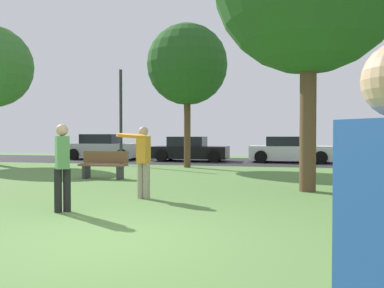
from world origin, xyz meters
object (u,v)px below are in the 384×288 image
(maple_tree_near, at_px, (187,65))
(parked_car_white, at_px, (289,150))
(parked_car_silver, at_px, (104,148))
(person_walking, at_px, (144,159))
(street_lamp_post, at_px, (121,118))
(park_bench, at_px, (104,164))
(person_catcher, at_px, (62,164))
(frisbee_disc, at_px, (131,136))
(parked_car_black, at_px, (190,150))

(maple_tree_near, height_order, parked_car_white, maple_tree_near)
(maple_tree_near, height_order, parked_car_silver, maple_tree_near)
(person_walking, height_order, parked_car_white, person_walking)
(maple_tree_near, bearing_deg, person_walking, -82.85)
(person_walking, distance_m, street_lamp_post, 9.96)
(parked_car_white, xyz_separation_m, park_bench, (-6.06, -9.20, -0.16))
(parked_car_silver, xyz_separation_m, parked_car_white, (10.56, -0.10, -0.05))
(park_bench, bearing_deg, person_catcher, 108.10)
(person_catcher, height_order, frisbee_disc, person_catcher)
(street_lamp_post, bearing_deg, person_walking, -63.65)
(parked_car_black, bearing_deg, frisbee_disc, -78.26)
(frisbee_disc, xyz_separation_m, parked_car_white, (1.63, 17.79, -0.81))
(maple_tree_near, relative_size, park_bench, 3.94)
(parked_car_white, bearing_deg, frisbee_disc, -95.23)
(parked_car_white, distance_m, street_lamp_post, 8.82)
(frisbee_disc, relative_size, parked_car_silver, 0.08)
(person_catcher, height_order, street_lamp_post, street_lamp_post)
(parked_car_white, height_order, street_lamp_post, street_lamp_post)
(maple_tree_near, relative_size, parked_car_white, 1.51)
(park_bench, bearing_deg, person_walking, 127.30)
(person_catcher, height_order, parked_car_black, person_catcher)
(frisbee_disc, bearing_deg, maple_tree_near, 101.76)
(person_catcher, xyz_separation_m, street_lamp_post, (-3.45, 10.67, 1.35))
(person_walking, height_order, park_bench, person_walking)
(frisbee_disc, xyz_separation_m, street_lamp_post, (-6.13, 13.92, 0.81))
(maple_tree_near, xyz_separation_m, park_bench, (-1.62, -4.91, -4.05))
(maple_tree_near, height_order, street_lamp_post, maple_tree_near)
(person_walking, xyz_separation_m, street_lamp_post, (-4.38, 8.84, 1.35))
(maple_tree_near, bearing_deg, parked_car_silver, 144.41)
(maple_tree_near, relative_size, person_walking, 3.87)
(person_catcher, height_order, person_walking, person_catcher)
(parked_car_white, relative_size, street_lamp_post, 0.93)
(maple_tree_near, bearing_deg, parked_car_white, 44.00)
(park_bench, distance_m, street_lamp_post, 5.87)
(parked_car_silver, bearing_deg, person_walking, -60.72)
(park_bench, relative_size, street_lamp_post, 0.36)
(person_walking, relative_size, frisbee_disc, 4.75)
(parked_car_black, distance_m, street_lamp_post, 4.73)
(parked_car_black, bearing_deg, maple_tree_near, -78.34)
(maple_tree_near, xyz_separation_m, parked_car_black, (-0.85, 4.11, -3.90))
(parked_car_black, height_order, street_lamp_post, street_lamp_post)
(person_catcher, height_order, park_bench, person_catcher)
(parked_car_white, bearing_deg, park_bench, -123.37)
(street_lamp_post, bearing_deg, parked_car_silver, 125.25)
(parked_car_silver, distance_m, parked_car_white, 10.57)
(parked_car_black, xyz_separation_m, park_bench, (-0.77, -9.02, -0.15))
(person_walking, distance_m, parked_car_black, 12.68)
(parked_car_black, relative_size, park_bench, 2.52)
(frisbee_disc, bearing_deg, person_catcher, 129.57)
(maple_tree_near, height_order, person_walking, maple_tree_near)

